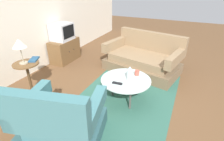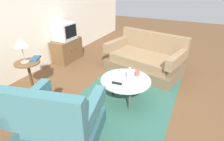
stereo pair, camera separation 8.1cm
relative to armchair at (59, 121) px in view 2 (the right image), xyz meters
name	(u,v)px [view 2 (the right image)]	position (x,y,z in m)	size (l,w,h in m)	color
ground_plane	(122,96)	(1.29, -0.34, -0.31)	(16.00, 16.00, 0.00)	brown
back_wall	(20,13)	(1.29, 2.00, 1.04)	(9.00, 0.12, 2.70)	beige
area_rug	(125,99)	(1.22, -0.43, -0.31)	(2.65, 1.68, 0.00)	#2D5B4C
armchair	(59,121)	(0.00, 0.00, 0.00)	(1.09, 1.18, 0.95)	#325C60
couch	(145,60)	(2.51, -0.38, -0.03)	(1.29, 1.85, 0.87)	brown
coffee_table	(126,81)	(1.22, -0.43, 0.08)	(0.87, 0.87, 0.42)	#B2C6C1
side_table	(29,71)	(0.67, 1.29, 0.14)	(0.45, 0.45, 0.63)	brown
tv_stand	(67,50)	(2.21, 1.68, -0.02)	(0.81, 0.45, 0.58)	brown
television	(64,31)	(2.21, 1.70, 0.48)	(0.52, 0.44, 0.42)	#B7B7BC
table_lamp	(21,43)	(0.65, 1.31, 0.67)	(0.24, 0.24, 0.45)	#9E937A
vase	(130,74)	(1.24, -0.48, 0.23)	(0.10, 0.10, 0.25)	silver
mug	(137,73)	(1.45, -0.55, 0.15)	(0.13, 0.08, 0.09)	#B74C3D
tv_remote_dark	(117,83)	(1.03, -0.35, 0.12)	(0.07, 0.18, 0.02)	black
tv_remote_silver	(133,86)	(1.06, -0.62, 0.12)	(0.16, 0.09, 0.02)	#B2B2B7
book	(35,58)	(0.84, 1.26, 0.33)	(0.27, 0.22, 0.03)	navy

